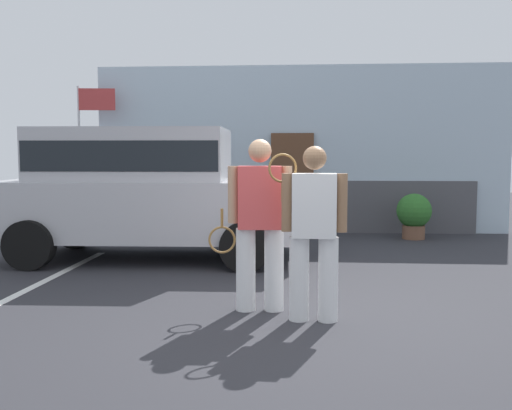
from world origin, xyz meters
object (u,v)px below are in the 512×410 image
object	(u,v)px
potted_plant_by_porch	(414,214)
tennis_player_woman	(314,230)
flag_pole	(88,132)
tennis_player_man	(259,223)
parked_suv	(144,187)

from	to	relation	value
potted_plant_by_porch	tennis_player_woman	bearing A→B (deg)	-110.22
flag_pole	tennis_player_woman	bearing A→B (deg)	-53.36
tennis_player_woman	flag_pole	distance (m)	7.77
potted_plant_by_porch	flag_pole	xyz separation A→B (m)	(-6.68, 0.45, 1.63)
tennis_player_man	flag_pole	bearing A→B (deg)	-58.07
potted_plant_by_porch	parked_suv	bearing A→B (deg)	-152.04
tennis_player_woman	tennis_player_man	bearing A→B (deg)	-29.31
tennis_player_woman	flag_pole	xyz separation A→B (m)	(-4.58, 6.15, 1.22)
parked_suv	tennis_player_man	world-z (taller)	parked_suv
potted_plant_by_porch	tennis_player_man	bearing A→B (deg)	-116.36
parked_suv	potted_plant_by_porch	xyz separation A→B (m)	(4.69, 2.49, -0.65)
tennis_player_man	flag_pole	distance (m)	7.17
parked_suv	tennis_player_woman	world-z (taller)	parked_suv
tennis_player_woman	potted_plant_by_porch	size ratio (longest dim) A/B	1.94
parked_suv	tennis_player_man	bearing A→B (deg)	-56.71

